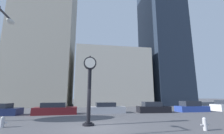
# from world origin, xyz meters

# --- Properties ---
(ground_plane) EXTENTS (200.00, 200.00, 0.00)m
(ground_plane) POSITION_xyz_m (0.00, 0.00, 0.00)
(ground_plane) COLOR #515156
(building_tall_tower) EXTENTS (12.10, 12.00, 40.45)m
(building_tall_tower) POSITION_xyz_m (-10.25, 24.00, 20.23)
(building_tall_tower) COLOR #BCB29E
(building_tall_tower) RESTS_ON ground_plane
(building_storefront_row) EXTENTS (15.49, 12.00, 12.04)m
(building_storefront_row) POSITION_xyz_m (4.77, 24.00, 6.02)
(building_storefront_row) COLOR beige
(building_storefront_row) RESTS_ON ground_plane
(building_glass_modern) EXTENTS (8.33, 12.00, 33.24)m
(building_glass_modern) POSITION_xyz_m (18.19, 24.00, 16.62)
(building_glass_modern) COLOR #1E2838
(building_glass_modern) RESTS_ON ground_plane
(street_clock) EXTENTS (0.93, 0.82, 5.01)m
(street_clock) POSITION_xyz_m (-0.56, 0.68, 2.98)
(street_clock) COLOR black
(street_clock) RESTS_ON ground_plane
(car_navy) EXTENTS (4.08, 2.06, 1.23)m
(car_navy) POSITION_xyz_m (-9.82, 7.93, 0.52)
(car_navy) COLOR #19234C
(car_navy) RESTS_ON ground_plane
(car_maroon) EXTENTS (4.75, 2.22, 1.29)m
(car_maroon) POSITION_xyz_m (-4.15, 7.80, 0.55)
(car_maroon) COLOR maroon
(car_maroon) RESTS_ON ground_plane
(car_silver) EXTENTS (4.28, 2.04, 1.26)m
(car_silver) POSITION_xyz_m (1.74, 8.22, 0.53)
(car_silver) COLOR #BCBCC1
(car_silver) RESTS_ON ground_plane
(car_black) EXTENTS (4.02, 1.90, 1.31)m
(car_black) POSITION_xyz_m (7.53, 7.82, 0.55)
(car_black) COLOR black
(car_black) RESTS_ON ground_plane
(car_blue) EXTENTS (4.05, 1.77, 1.36)m
(car_blue) POSITION_xyz_m (13.00, 7.97, 0.56)
(car_blue) COLOR #28429E
(car_blue) RESTS_ON ground_plane
(fire_hydrant_near) EXTENTS (0.59, 0.25, 0.69)m
(fire_hydrant_near) POSITION_xyz_m (-6.13, 0.93, 0.35)
(fire_hydrant_near) COLOR #B7B7BC
(fire_hydrant_near) RESTS_ON ground_plane
(fire_hydrant_far) EXTENTS (0.54, 0.24, 0.76)m
(fire_hydrant_far) POSITION_xyz_m (6.29, -2.05, 0.38)
(fire_hydrant_far) COLOR #B7B7BC
(fire_hydrant_far) RESTS_ON ground_plane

